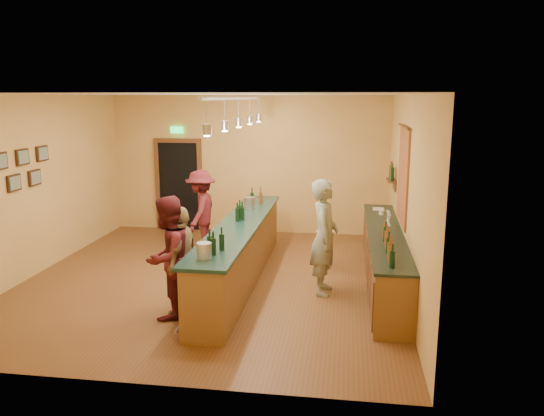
# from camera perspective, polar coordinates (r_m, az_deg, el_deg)

# --- Properties ---
(floor) EXTENTS (7.00, 7.00, 0.00)m
(floor) POSITION_cam_1_polar(r_m,az_deg,el_deg) (9.49, -6.39, -7.65)
(floor) COLOR brown
(floor) RESTS_ON ground
(ceiling) EXTENTS (6.50, 7.00, 0.02)m
(ceiling) POSITION_cam_1_polar(r_m,az_deg,el_deg) (8.95, -6.87, 12.04)
(ceiling) COLOR silver
(ceiling) RESTS_ON wall_back
(wall_back) EXTENTS (6.50, 0.02, 3.20)m
(wall_back) POSITION_cam_1_polar(r_m,az_deg,el_deg) (12.46, -2.54, 4.66)
(wall_back) COLOR tan
(wall_back) RESTS_ON floor
(wall_front) EXTENTS (6.50, 0.02, 3.20)m
(wall_front) POSITION_cam_1_polar(r_m,az_deg,el_deg) (5.85, -15.34, -4.02)
(wall_front) COLOR tan
(wall_front) RESTS_ON floor
(wall_left) EXTENTS (0.02, 7.00, 3.20)m
(wall_left) POSITION_cam_1_polar(r_m,az_deg,el_deg) (10.39, -24.24, 2.19)
(wall_left) COLOR tan
(wall_left) RESTS_ON floor
(wall_right) EXTENTS (0.02, 7.00, 3.20)m
(wall_right) POSITION_cam_1_polar(r_m,az_deg,el_deg) (8.84, 14.21, 1.34)
(wall_right) COLOR tan
(wall_right) RESTS_ON floor
(doorway) EXTENTS (1.15, 0.09, 2.48)m
(doorway) POSITION_cam_1_polar(r_m,az_deg,el_deg) (12.93, -9.97, 2.63)
(doorway) COLOR black
(doorway) RESTS_ON wall_back
(tapestry) EXTENTS (0.03, 1.40, 1.60)m
(tapestry) POSITION_cam_1_polar(r_m,az_deg,el_deg) (9.19, 13.92, 3.33)
(tapestry) COLOR maroon
(tapestry) RESTS_ON wall_right
(bottle_shelf) EXTENTS (0.17, 0.55, 0.54)m
(bottle_shelf) POSITION_cam_1_polar(r_m,az_deg,el_deg) (10.69, 12.79, 3.54)
(bottle_shelf) COLOR #552E19
(bottle_shelf) RESTS_ON wall_right
(picture_grid) EXTENTS (0.06, 2.20, 0.70)m
(picture_grid) POSITION_cam_1_polar(r_m,az_deg,el_deg) (9.71, -26.55, 3.46)
(picture_grid) COLOR #382111
(picture_grid) RESTS_ON wall_left
(back_counter) EXTENTS (0.60, 4.55, 1.27)m
(back_counter) POSITION_cam_1_polar(r_m,az_deg,el_deg) (9.25, 12.02, -5.20)
(back_counter) COLOR brown
(back_counter) RESTS_ON floor
(tasting_bar) EXTENTS (0.73, 5.10, 1.38)m
(tasting_bar) POSITION_cam_1_polar(r_m,az_deg,el_deg) (9.19, -3.46, -4.28)
(tasting_bar) COLOR brown
(tasting_bar) RESTS_ON floor
(pendant_track) EXTENTS (0.11, 4.60, 0.50)m
(pendant_track) POSITION_cam_1_polar(r_m,az_deg,el_deg) (8.84, -3.64, 10.70)
(pendant_track) COLOR silver
(pendant_track) RESTS_ON ceiling
(bartender) EXTENTS (0.46, 0.70, 1.89)m
(bartender) POSITION_cam_1_polar(r_m,az_deg,el_deg) (8.60, 5.66, -3.12)
(bartender) COLOR gray
(bartender) RESTS_ON floor
(customer_a) EXTENTS (0.89, 1.03, 1.79)m
(customer_a) POSITION_cam_1_polar(r_m,az_deg,el_deg) (7.79, -11.12, -5.26)
(customer_a) COLOR #59191E
(customer_a) RESTS_ON floor
(customer_b) EXTENTS (0.43, 0.97, 1.64)m
(customer_b) POSITION_cam_1_polar(r_m,az_deg,el_deg) (7.87, -9.64, -5.62)
(customer_b) COLOR #997A51
(customer_b) RESTS_ON floor
(customer_c) EXTENTS (0.65, 1.11, 1.71)m
(customer_c) POSITION_cam_1_polar(r_m,az_deg,el_deg) (11.02, -7.63, -0.32)
(customer_c) COLOR #59191E
(customer_c) RESTS_ON floor
(bar_stool) EXTENTS (0.35, 0.35, 0.71)m
(bar_stool) POSITION_cam_1_polar(r_m,az_deg,el_deg) (9.95, 5.71, -3.30)
(bar_stool) COLOR olive
(bar_stool) RESTS_ON floor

